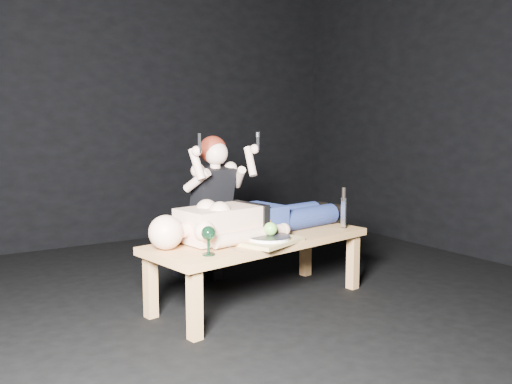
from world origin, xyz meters
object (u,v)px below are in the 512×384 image
Objects in this scene: serving_tray at (269,241)px; goblet at (208,241)px; table at (260,269)px; lying_man at (256,215)px; kneeling_woman at (207,208)px; carving_knife at (344,208)px.

goblet is (-0.47, -0.08, 0.07)m from serving_tray.
table is 9.14× the size of goblet.
serving_tray is at bearing -115.77° from lying_man.
kneeling_woman is at bearing 63.32° from goblet.
goblet is at bearing -156.01° from lying_man.
carving_knife is (0.72, 0.11, 0.14)m from serving_tray.
goblet is at bearing -122.76° from kneeling_woman.
goblet is (-0.44, -0.87, -0.04)m from kneeling_woman.
table is 1.37× the size of kneeling_woman.
table is at bearing 163.61° from carving_knife.
carving_knife reaches higher than lying_man.
kneeling_woman reaches higher than carving_knife.
table is 0.98× the size of lying_man.
goblet is at bearing -170.35° from serving_tray.
lying_man is 9.32× the size of goblet.
carving_knife is (1.19, 0.19, 0.06)m from goblet.
kneeling_woman reaches higher than serving_tray.
carving_knife reaches higher than serving_tray.
table is 0.67m from goblet.
lying_man is at bearing 63.14° from table.
lying_man is at bearing -82.57° from kneeling_woman.
lying_man reaches higher than goblet.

